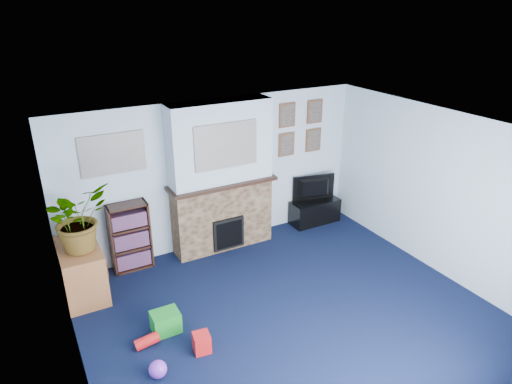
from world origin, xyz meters
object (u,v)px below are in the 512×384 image
bookshelf (130,238)px  sideboard (82,272)px  television (315,189)px  tv_stand (315,211)px

bookshelf → sideboard: bearing=-154.9°
television → bookshelf: bearing=11.0°
tv_stand → television: (0.00, 0.02, 0.43)m
sideboard → bookshelf: bearing=25.1°
tv_stand → television: television is taller
television → bookshelf: size_ratio=0.75×
tv_stand → television: size_ratio=1.14×
sideboard → television: bearing=4.2°
sideboard → tv_stand: bearing=3.9°
television → sideboard: television is taller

